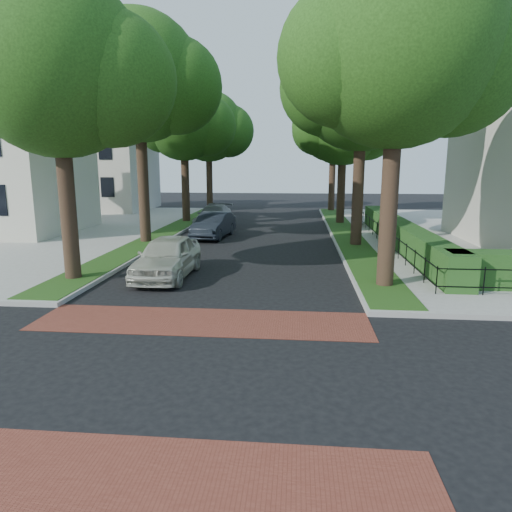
{
  "coord_description": "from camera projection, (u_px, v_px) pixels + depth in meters",
  "views": [
    {
      "loc": [
        2.52,
        -8.31,
        4.15
      ],
      "look_at": [
        1.36,
        4.35,
        1.6
      ],
      "focal_mm": 32.0,
      "sensor_mm": 36.0,
      "label": 1
    }
  ],
  "objects": [
    {
      "name": "tree_right_mid",
      "position": [
        364.0,
        84.0,
        21.97
      ],
      "size": [
        8.25,
        7.09,
        11.22
      ],
      "color": "black",
      "rests_on": "sidewalk_ne"
    },
    {
      "name": "hedge_main_road",
      "position": [
        400.0,
        233.0,
        22.96
      ],
      "size": [
        1.0,
        18.0,
        1.2
      ],
      "primitive_type": "cube",
      "color": "#184518",
      "rests_on": "sidewalk_ne"
    },
    {
      "name": "house_left_far",
      "position": [
        97.0,
        155.0,
        40.78
      ],
      "size": [
        10.0,
        9.0,
        10.14
      ],
      "color": "beige",
      "rests_on": "sidewalk_nw"
    },
    {
      "name": "tree_right_near",
      "position": [
        400.0,
        51.0,
        14.22
      ],
      "size": [
        7.75,
        6.67,
        10.66
      ],
      "color": "black",
      "rests_on": "sidewalk_ne"
    },
    {
      "name": "crosswalk_near",
      "position": [
        102.0,
        484.0,
        6.03
      ],
      "size": [
        9.0,
        2.2,
        0.01
      ],
      "primitive_type": "cube",
      "color": "maroon",
      "rests_on": "ground"
    },
    {
      "name": "tree_right_back",
      "position": [
        335.0,
        128.0,
        39.67
      ],
      "size": [
        7.5,
        6.45,
        10.2
      ],
      "color": "black",
      "rests_on": "sidewalk_ne"
    },
    {
      "name": "tree_left_near",
      "position": [
        63.0,
        70.0,
        15.26
      ],
      "size": [
        7.5,
        6.45,
        10.2
      ],
      "color": "black",
      "rests_on": "sidewalk_nw"
    },
    {
      "name": "tree_left_mid",
      "position": [
        142.0,
        80.0,
        22.87
      ],
      "size": [
        8.0,
        6.88,
        11.48
      ],
      "color": "black",
      "rests_on": "sidewalk_nw"
    },
    {
      "name": "parked_car_middle",
      "position": [
        213.0,
        225.0,
        26.26
      ],
      "size": [
        2.02,
        4.55,
        1.45
      ],
      "primitive_type": "imported",
      "rotation": [
        0.0,
        0.0,
        -0.11
      ],
      "color": "black",
      "rests_on": "ground"
    },
    {
      "name": "tree_left_far",
      "position": [
        186.0,
        121.0,
        31.88
      ],
      "size": [
        7.0,
        6.02,
        9.86
      ],
      "color": "black",
      "rests_on": "sidewalk_nw"
    },
    {
      "name": "crosswalk_far",
      "position": [
        202.0,
        321.0,
        12.27
      ],
      "size": [
        9.0,
        2.2,
        0.01
      ],
      "primitive_type": "cube",
      "color": "maroon",
      "rests_on": "ground"
    },
    {
      "name": "tree_right_far",
      "position": [
        345.0,
        123.0,
        30.94
      ],
      "size": [
        7.25,
        6.23,
        9.74
      ],
      "color": "black",
      "rests_on": "sidewalk_ne"
    },
    {
      "name": "tree_left_back",
      "position": [
        210.0,
        127.0,
        40.62
      ],
      "size": [
        7.75,
        6.66,
        10.44
      ],
      "color": "black",
      "rests_on": "sidewalk_nw"
    },
    {
      "name": "parked_car_front",
      "position": [
        167.0,
        257.0,
        16.99
      ],
      "size": [
        1.88,
        4.59,
        1.56
      ],
      "primitive_type": "imported",
      "rotation": [
        0.0,
        0.0,
        -0.01
      ],
      "color": "beige",
      "rests_on": "ground"
    },
    {
      "name": "fence_main_road",
      "position": [
        384.0,
        236.0,
        23.06
      ],
      "size": [
        0.06,
        18.0,
        0.9
      ],
      "primitive_type": null,
      "color": "black",
      "rests_on": "sidewalk_ne"
    },
    {
      "name": "grass_strip_ne",
      "position": [
        345.0,
        233.0,
        27.29
      ],
      "size": [
        1.6,
        29.8,
        0.02
      ],
      "primitive_type": "cube",
      "color": "#194012",
      "rests_on": "sidewalk_ne"
    },
    {
      "name": "parked_car_rear",
      "position": [
        214.0,
        217.0,
        30.54
      ],
      "size": [
        2.16,
        5.1,
        1.47
      ],
      "primitive_type": "imported",
      "rotation": [
        0.0,
        0.0,
        -0.02
      ],
      "color": "slate",
      "rests_on": "ground"
    },
    {
      "name": "ground",
      "position": [
        169.0,
        375.0,
        9.15
      ],
      "size": [
        120.0,
        120.0,
        0.0
      ],
      "primitive_type": "plane",
      "color": "black",
      "rests_on": "ground"
    },
    {
      "name": "grass_strip_nw",
      "position": [
        169.0,
        230.0,
        28.25
      ],
      "size": [
        1.6,
        29.8,
        0.02
      ],
      "primitive_type": "cube",
      "color": "#194012",
      "rests_on": "sidewalk_nw"
    }
  ]
}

